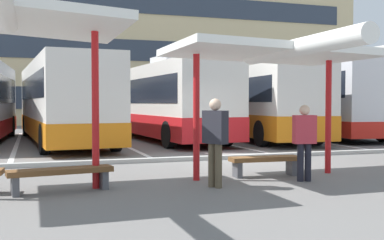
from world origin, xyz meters
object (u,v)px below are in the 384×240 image
Objects in this scene: waiting_passenger_1 at (215,136)px; waiting_passenger_2 at (304,138)px; coach_bus_1 at (62,102)px; coach_bus_3 at (251,103)px; coach_bus_2 at (164,103)px; waiting_shelter_0 at (7,19)px; waiting_shelter_1 at (272,54)px; bench_2 at (265,162)px; coach_bus_4 at (310,100)px; bench_1 at (61,174)px.

waiting_passenger_1 is 2.07m from waiting_passenger_2.
coach_bus_3 is at bearing -3.96° from coach_bus_1.
coach_bus_2 reaches higher than waiting_shelter_0.
coach_bus_1 reaches higher than waiting_shelter_1.
waiting_passenger_1 is at bearing -79.59° from coach_bus_1.
coach_bus_3 is at bearing 47.73° from waiting_shelter_0.
coach_bus_1 is at bearing 176.04° from coach_bus_3.
coach_bus_1 is at bearing 108.96° from bench_2.
coach_bus_4 is at bearing 13.75° from coach_bus_3.
bench_1 and bench_2 have the same top height.
coach_bus_4 is at bearing 40.92° from waiting_shelter_0.
coach_bus_4 reaches higher than waiting_passenger_2.
coach_bus_2 is at bearing 86.76° from waiting_shelter_1.
waiting_passenger_1 is 1.08× the size of waiting_passenger_2.
waiting_passenger_1 is (-1.59, -0.97, 0.69)m from bench_2.
coach_bus_3 is (8.46, -0.59, -0.05)m from coach_bus_1.
coach_bus_2 is 11.08m from bench_2.
coach_bus_3 is at bearing 50.15° from bench_1.
coach_bus_3 reaches higher than waiting_passenger_2.
bench_2 is (-4.66, -10.47, -1.30)m from coach_bus_3.
waiting_shelter_1 is 2.42m from waiting_passenger_1.
coach_bus_1 reaches higher than waiting_passenger_2.
coach_bus_2 is at bearing 172.68° from coach_bus_3.
coach_bus_4 reaches higher than coach_bus_3.
bench_2 is 1.17m from waiting_passenger_2.
coach_bus_2 is 12.17m from waiting_passenger_1.
waiting_shelter_1 is at bearing -90.00° from bench_2.
coach_bus_3 is at bearing -166.25° from coach_bus_4.
waiting_shelter_0 reaches higher than waiting_shelter_1.
coach_bus_1 is at bearing 179.10° from coach_bus_2.
bench_1 is 5.10m from waiting_shelter_1.
waiting_passenger_2 is at bearing -4.37° from bench_1.
waiting_shelter_1 is at bearing 2.59° from bench_1.
waiting_passenger_2 is at bearing 2.35° from waiting_passenger_1.
waiting_passenger_1 is at bearing -100.56° from coach_bus_2.
waiting_shelter_1 reaches higher than waiting_passenger_2.
bench_1 is (0.90, 0.09, -2.80)m from waiting_shelter_0.
coach_bus_1 reaches higher than waiting_passenger_1.
waiting_passenger_1 is (2.21, -12.02, -0.67)m from coach_bus_1.
coach_bus_2 is 2.10× the size of waiting_shelter_0.
coach_bus_3 reaches higher than bench_2.
waiting_shelter_1 is at bearing 3.13° from waiting_shelter_0.
waiting_passenger_2 is at bearing -2.81° from waiting_shelter_0.
coach_bus_2 reaches higher than bench_2.
waiting_shelter_1 is at bearing 129.22° from waiting_passenger_2.
coach_bus_1 reaches higher than bench_1.
coach_bus_4 reaches higher than waiting_shelter_0.
coach_bus_1 is 2.38× the size of waiting_shelter_0.
waiting_shelter_1 reaches higher than bench_1.
waiting_shelter_1 is 1.95m from waiting_passenger_2.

